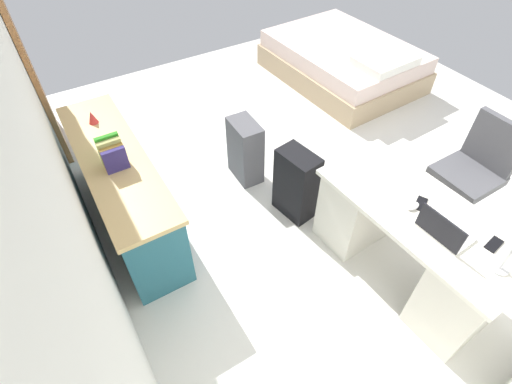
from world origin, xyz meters
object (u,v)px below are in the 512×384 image
(suitcase_spare_grey, at_px, (245,151))
(credenza, at_px, (124,190))
(suitcase_black, at_px, (296,184))
(cell_phone_by_mouse, at_px, (421,204))
(figurine_small, at_px, (92,117))
(desk, at_px, (409,242))
(laptop, at_px, (443,230))
(office_chair, at_px, (469,177))
(cell_phone_near_laptop, at_px, (494,244))
(computer_mouse, at_px, (413,206))
(bed, at_px, (343,61))

(suitcase_spare_grey, bearing_deg, credenza, 90.53)
(suitcase_black, xyz_separation_m, suitcase_spare_grey, (0.64, 0.14, -0.02))
(cell_phone_by_mouse, bearing_deg, suitcase_black, -4.85)
(figurine_small, bearing_deg, suitcase_black, -132.26)
(desk, xyz_separation_m, laptop, (-0.20, 0.07, 0.40))
(office_chair, relative_size, credenza, 0.52)
(suitcase_black, bearing_deg, office_chair, -129.86)
(suitcase_spare_grey, height_order, cell_phone_near_laptop, cell_phone_near_laptop)
(laptop, distance_m, computer_mouse, 0.27)
(desk, xyz_separation_m, credenza, (1.63, 1.63, -0.01))
(credenza, bearing_deg, bed, -73.38)
(bed, bearing_deg, laptop, 149.48)
(desk, relative_size, computer_mouse, 14.74)
(desk, relative_size, laptop, 4.58)
(credenza, relative_size, computer_mouse, 18.00)
(figurine_small, bearing_deg, credenza, -179.83)
(credenza, distance_m, figurine_small, 0.66)
(desk, height_order, suitcase_spare_grey, desk)
(laptop, distance_m, figurine_small, 2.82)
(cell_phone_by_mouse, bearing_deg, suitcase_spare_grey, -8.73)
(credenza, xyz_separation_m, bed, (0.96, -3.21, -0.13))
(office_chair, xyz_separation_m, bed, (2.38, -0.66, -0.18))
(credenza, bearing_deg, cell_phone_near_laptop, -139.04)
(credenza, relative_size, cell_phone_near_laptop, 13.24)
(computer_mouse, height_order, cell_phone_near_laptop, computer_mouse)
(suitcase_spare_grey, relative_size, cell_phone_by_mouse, 4.61)
(cell_phone_by_mouse, relative_size, figurine_small, 1.24)
(computer_mouse, relative_size, figurine_small, 0.91)
(bed, relative_size, computer_mouse, 19.61)
(suitcase_black, distance_m, figurine_small, 1.82)
(office_chair, height_order, cell_phone_near_laptop, office_chair)
(credenza, height_order, bed, credenza)
(credenza, relative_size, cell_phone_by_mouse, 13.24)
(bed, xyz_separation_m, cell_phone_near_laptop, (-3.02, 1.42, 0.49))
(credenza, height_order, computer_mouse, computer_mouse)
(bed, distance_m, suitcase_black, 2.51)
(desk, height_order, suitcase_black, desk)
(cell_phone_by_mouse, height_order, figurine_small, figurine_small)
(credenza, relative_size, bed, 0.92)
(desk, xyz_separation_m, cell_phone_by_mouse, (0.05, -0.03, 0.35))
(cell_phone_by_mouse, bearing_deg, office_chair, -106.84)
(credenza, relative_size, laptop, 5.60)
(desk, relative_size, office_chair, 1.57)
(cell_phone_near_laptop, bearing_deg, cell_phone_by_mouse, 5.86)
(suitcase_black, relative_size, cell_phone_near_laptop, 4.89)
(desk, xyz_separation_m, figurine_small, (2.14, 1.63, 0.41))
(office_chair, bearing_deg, desk, 102.69)
(suitcase_black, height_order, laptop, laptop)
(figurine_small, bearing_deg, desk, -142.73)
(credenza, bearing_deg, laptop, -139.56)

